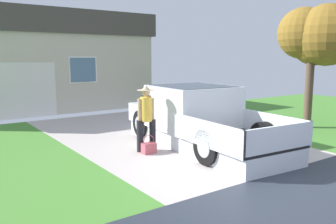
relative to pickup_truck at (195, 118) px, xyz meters
name	(u,v)px	position (x,y,z in m)	size (l,w,h in m)	color
pickup_truck	(195,118)	(0.00, 0.00, 0.00)	(2.36, 5.26, 1.59)	silver
person_with_hat	(146,116)	(-1.49, 0.12, 0.19)	(0.49, 0.44, 1.67)	black
handbag	(149,148)	(-1.56, -0.11, -0.56)	(0.34, 0.21, 0.46)	#B24C56
house_with_garage	(32,61)	(-1.79, 9.51, 1.48)	(10.08, 5.26, 4.31)	#BCB29E
front_yard_tree	(317,37)	(4.71, -0.50, 2.30)	(2.10, 2.54, 4.04)	brown
wheeled_trash_bin	(175,97)	(3.04, 5.07, -0.11)	(0.60, 0.72, 1.10)	#286B38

